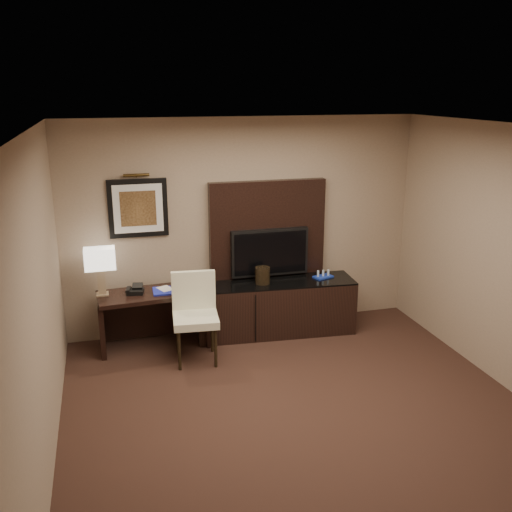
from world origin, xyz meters
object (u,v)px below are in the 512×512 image
object	(u,v)px
desk	(155,319)
table_lamp	(101,269)
desk_chair	(196,318)
minibar_tray	(323,274)
credenza	(275,307)
tv	(270,252)
ice_bucket	(263,275)
desk_phone	(135,290)

from	to	relation	value
desk	table_lamp	xyz separation A→B (m)	(-0.58, 0.06, 0.66)
desk_chair	minibar_tray	bearing A→B (deg)	21.96
desk	table_lamp	distance (m)	0.88
credenza	tv	xyz separation A→B (m)	(-0.02, 0.19, 0.68)
table_lamp	ice_bucket	size ratio (longest dim) A/B	3.01
table_lamp	ice_bucket	distance (m)	1.94
tv	credenza	bearing A→B (deg)	-83.46
credenza	ice_bucket	world-z (taller)	ice_bucket
tv	desk_phone	size ratio (longest dim) A/B	5.22
table_lamp	desk	bearing A→B (deg)	-5.63
tv	table_lamp	distance (m)	2.09
credenza	ice_bucket	distance (m)	0.48
desk_chair	minibar_tray	distance (m)	1.83
table_lamp	desk_phone	size ratio (longest dim) A/B	3.27
desk	desk_phone	bearing A→B (deg)	174.40
credenza	desk_chair	bearing A→B (deg)	-150.16
tv	table_lamp	xyz separation A→B (m)	(-2.08, -0.13, -0.01)
credenza	table_lamp	bearing A→B (deg)	-177.20
tv	ice_bucket	world-z (taller)	tv
desk	tv	distance (m)	1.65
credenza	tv	size ratio (longest dim) A/B	2.00
tv	desk_chair	distance (m)	1.39
table_lamp	minibar_tray	xyz separation A→B (m)	(2.74, -0.07, -0.28)
tv	desk_phone	world-z (taller)	tv
minibar_tray	desk_phone	bearing A→B (deg)	179.64
desk_chair	desk_phone	bearing A→B (deg)	144.91
tv	ice_bucket	bearing A→B (deg)	-125.89
table_lamp	ice_bucket	world-z (taller)	table_lamp
ice_bucket	minibar_tray	world-z (taller)	ice_bucket
credenza	desk	bearing A→B (deg)	-175.63
credenza	tv	world-z (taller)	tv
desk_chair	ice_bucket	bearing A→B (deg)	33.92
table_lamp	minibar_tray	world-z (taller)	table_lamp
desk_phone	desk_chair	bearing A→B (deg)	-29.23
desk	tv	xyz separation A→B (m)	(1.50, 0.19, 0.67)
desk_chair	table_lamp	distance (m)	1.25
credenza	desk_phone	world-z (taller)	desk_phone
tv	desk	bearing A→B (deg)	-172.78
tv	minibar_tray	xyz separation A→B (m)	(0.66, -0.20, -0.29)
ice_bucket	tv	bearing A→B (deg)	54.11
desk	credenza	distance (m)	1.52
minibar_tray	tv	bearing A→B (deg)	163.18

